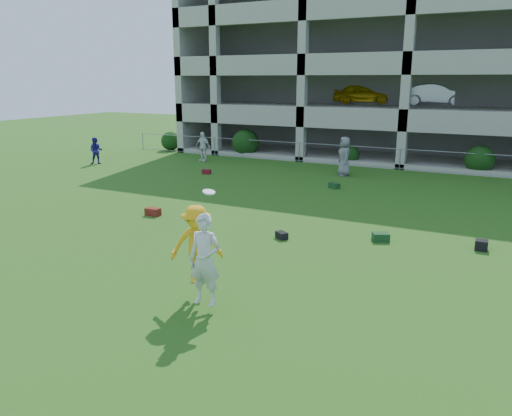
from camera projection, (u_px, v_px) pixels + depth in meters
The scene contains 14 objects.
ground at pixel (226, 301), 11.29m from camera, with size 100.00×100.00×0.00m, color #235114.
bystander_a at pixel (96, 151), 29.33m from camera, with size 0.76×0.60×1.57m, color navy.
bystander_b at pixel (203, 146), 30.46m from camera, with size 1.04×0.43×1.77m, color white.
bystander_c at pixel (344, 156), 25.77m from camera, with size 0.99×0.64×2.02m, color slate.
bag_red_a at pixel (153, 212), 18.35m from camera, with size 0.55×0.30×0.28m, color #590F11.
bag_black_b at pixel (282, 235), 15.69m from camera, with size 0.40×0.25×0.22m, color black.
bag_green_c at pixel (381, 237), 15.46m from camera, with size 0.50×0.35×0.26m, color #123319.
crate_d at pixel (481, 245), 14.64m from camera, with size 0.35×0.35×0.30m, color black.
bag_red_f at pixel (206, 172), 26.42m from camera, with size 0.45×0.28×0.24m, color #570F19.
bag_green_g at pixel (334, 186), 22.92m from camera, with size 0.50×0.30×0.25m, color #12331C.
frisbee_contest at pixel (199, 249), 10.98m from camera, with size 1.61×1.40×2.44m.
parking_garage at pixel (432, 62), 33.68m from camera, with size 30.00×14.00×12.00m.
fence at pixel (400, 159), 27.53m from camera, with size 36.06×0.06×1.20m.
shrub_row at pixel (494, 146), 25.89m from camera, with size 34.38×2.52×3.50m.
Camera 1 is at (5.33, -8.96, 4.88)m, focal length 35.00 mm.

